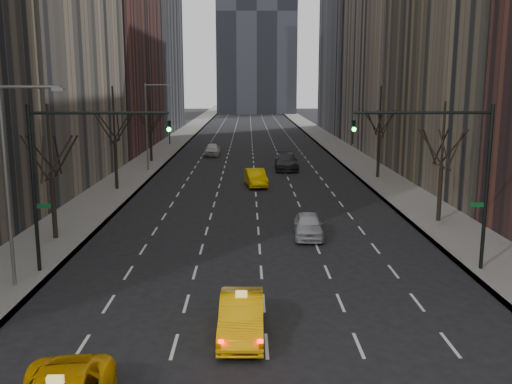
{
  "coord_description": "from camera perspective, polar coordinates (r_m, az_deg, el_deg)",
  "views": [
    {
      "loc": [
        -0.64,
        -14.67,
        9.08
      ],
      "look_at": [
        -0.22,
        14.65,
        3.5
      ],
      "focal_mm": 40.0,
      "sensor_mm": 36.0,
      "label": 1
    }
  ],
  "objects": [
    {
      "name": "traffic_mast_right",
      "position": [
        28.61,
        19.14,
        2.97
      ],
      "size": [
        6.69,
        0.39,
        8.0
      ],
      "color": "black",
      "rests_on": "ground"
    },
    {
      "name": "taxi_sedan",
      "position": [
        21.25,
        -1.46,
        -12.32
      ],
      "size": [
        1.64,
        4.57,
        1.5
      ],
      "primitive_type": "imported",
      "rotation": [
        0.0,
        0.0,
        -0.01
      ],
      "color": "#FFAE05",
      "rests_on": "ground"
    },
    {
      "name": "tree_rw_c",
      "position": [
        56.33,
        12.22,
        5.4
      ],
      "size": [
        3.36,
        3.5,
        8.74
      ],
      "color": "black",
      "rests_on": "ground"
    },
    {
      "name": "streetlight_near",
      "position": [
        26.92,
        -23.1,
        2.52
      ],
      "size": [
        2.83,
        0.22,
        9.0
      ],
      "color": "slate",
      "rests_on": "ground"
    },
    {
      "name": "far_car_white",
      "position": [
        73.4,
        -4.39,
        4.26
      ],
      "size": [
        1.92,
        4.67,
        1.59
      ],
      "primitive_type": "imported",
      "rotation": [
        0.0,
        0.0,
        -0.01
      ],
      "color": "silver",
      "rests_on": "ground"
    },
    {
      "name": "sidewalk_left",
      "position": [
        85.93,
        -8.6,
        4.64
      ],
      "size": [
        4.5,
        320.0,
        0.15
      ],
      "primitive_type": "cube",
      "color": "slate",
      "rests_on": "ground"
    },
    {
      "name": "sidewalk_right",
      "position": [
        86.11,
        7.83,
        4.67
      ],
      "size": [
        4.5,
        320.0,
        0.15
      ],
      "primitive_type": "cube",
      "color": "slate",
      "rests_on": "ground"
    },
    {
      "name": "far_taxi",
      "position": [
        51.26,
        -0.04,
        1.45
      ],
      "size": [
        2.23,
        4.86,
        1.54
      ],
      "primitive_type": "imported",
      "rotation": [
        0.0,
        0.0,
        0.13
      ],
      "color": "yellow",
      "rests_on": "ground"
    },
    {
      "name": "tree_lw_b",
      "position": [
        35.0,
        -19.75,
        1.33
      ],
      "size": [
        3.36,
        3.5,
        7.82
      ],
      "color": "black",
      "rests_on": "ground"
    },
    {
      "name": "tree_lw_d",
      "position": [
        67.85,
        -10.5,
        5.93
      ],
      "size": [
        3.36,
        3.5,
        7.36
      ],
      "color": "black",
      "rests_on": "ground"
    },
    {
      "name": "silver_sedan_ahead",
      "position": [
        34.4,
        5.26,
        -3.33
      ],
      "size": [
        1.97,
        4.34,
        1.44
      ],
      "primitive_type": "imported",
      "rotation": [
        0.0,
        0.0,
        -0.06
      ],
      "color": "#AFB2B8",
      "rests_on": "ground"
    },
    {
      "name": "tree_rw_b",
      "position": [
        39.15,
        18.05,
        2.37
      ],
      "size": [
        3.36,
        3.5,
        7.82
      ],
      "color": "black",
      "rests_on": "ground"
    },
    {
      "name": "far_suv_grey",
      "position": [
        61.31,
        3.05,
        3.07
      ],
      "size": [
        2.58,
        6.09,
        1.75
      ],
      "primitive_type": "imported",
      "rotation": [
        0.0,
        0.0,
        -0.02
      ],
      "color": "#2D2D32",
      "rests_on": "ground"
    },
    {
      "name": "traffic_mast_left",
      "position": [
        28.21,
        -18.3,
        2.91
      ],
      "size": [
        6.69,
        0.39,
        8.0
      ],
      "color": "black",
      "rests_on": "ground"
    },
    {
      "name": "tree_lw_c",
      "position": [
        50.23,
        -13.92,
        4.7
      ],
      "size": [
        3.36,
        3.5,
        8.74
      ],
      "color": "black",
      "rests_on": "ground"
    },
    {
      "name": "streetlight_far",
      "position": [
        60.63,
        -10.58,
        7.32
      ],
      "size": [
        2.83,
        0.22,
        9.0
      ],
      "color": "slate",
      "rests_on": "ground"
    }
  ]
}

